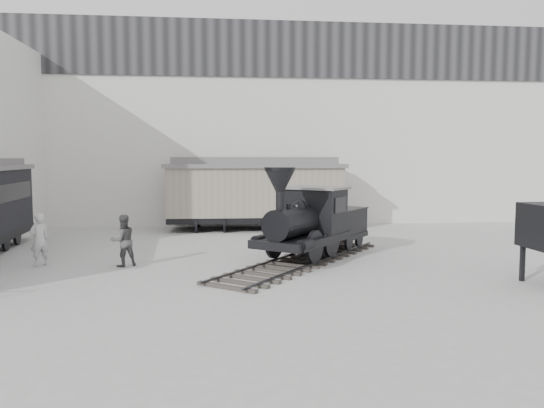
{
  "coord_description": "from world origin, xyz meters",
  "views": [
    {
      "loc": [
        -2.04,
        -15.01,
        3.7
      ],
      "look_at": [
        -0.06,
        4.27,
        2.0
      ],
      "focal_mm": 35.0,
      "sensor_mm": 36.0,
      "label": 1
    }
  ],
  "objects": [
    {
      "name": "visitor_a",
      "position": [
        -8.12,
        3.6,
        0.91
      ],
      "size": [
        0.79,
        0.76,
        1.81
      ],
      "primitive_type": "imported",
      "rotation": [
        0.0,
        0.0,
        3.83
      ],
      "color": "#B9B9B7",
      "rests_on": "ground"
    },
    {
      "name": "locomotive",
      "position": [
        1.31,
        3.82,
        1.22
      ],
      "size": [
        7.3,
        8.63,
        3.3
      ],
      "rotation": [
        0.0,
        0.0,
        -0.66
      ],
      "color": "#342E2A",
      "rests_on": "ground"
    },
    {
      "name": "visitor_b",
      "position": [
        -5.26,
        3.24,
        0.89
      ],
      "size": [
        1.08,
        1.01,
        1.77
      ],
      "primitive_type": "imported",
      "rotation": [
        0.0,
        0.0,
        3.67
      ],
      "color": "#474747",
      "rests_on": "ground"
    },
    {
      "name": "boxcar",
      "position": [
        -0.14,
        12.06,
        1.96
      ],
      "size": [
        9.17,
        3.04,
        3.73
      ],
      "rotation": [
        0.0,
        0.0,
        -0.02
      ],
      "color": "black",
      "rests_on": "ground"
    },
    {
      "name": "ground",
      "position": [
        0.0,
        0.0,
        0.0
      ],
      "size": [
        90.0,
        90.0,
        0.0
      ],
      "primitive_type": "plane",
      "color": "#9E9E9B"
    },
    {
      "name": "north_wall",
      "position": [
        0.0,
        14.98,
        5.55
      ],
      "size": [
        34.0,
        2.51,
        11.0
      ],
      "color": "silver",
      "rests_on": "ground"
    }
  ]
}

